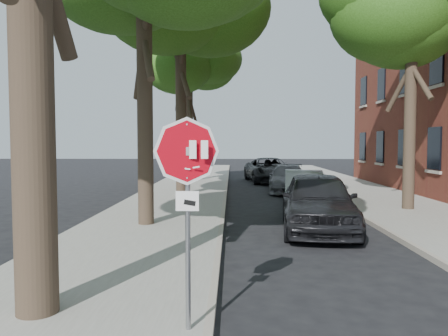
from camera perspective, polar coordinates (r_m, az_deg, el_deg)
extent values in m
cube|color=gray|center=(17.57, -6.65, -4.42)|extent=(4.00, 55.00, 0.12)
cube|color=gray|center=(18.47, 20.56, -4.23)|extent=(4.00, 55.00, 0.12)
cube|color=#9E9384|center=(17.42, 0.07, -4.45)|extent=(0.12, 55.00, 0.13)
cube|color=#9E9384|center=(17.89, 14.35, -4.34)|extent=(0.12, 55.00, 0.13)
cylinder|color=gray|center=(5.37, -4.75, -7.43)|extent=(0.06, 0.06, 2.60)
cube|color=#99999E|center=(5.25, -4.83, 2.20)|extent=(0.05, 0.06, 0.10)
cylinder|color=#99999E|center=(5.25, -4.84, 2.20)|extent=(0.76, 0.32, 0.82)
cylinder|color=white|center=(5.23, -4.85, 2.20)|extent=(0.76, 0.32, 0.82)
cylinder|color=red|center=(5.23, -4.86, 2.19)|extent=(0.68, 0.29, 0.74)
cube|color=white|center=(5.24, -7.16, 2.40)|extent=(0.08, 0.00, 0.22)
cube|color=white|center=(5.23, -5.63, 2.41)|extent=(0.08, 0.00, 0.22)
cube|color=white|center=(5.21, -4.10, 2.41)|extent=(0.08, 0.00, 0.22)
cube|color=white|center=(5.20, -2.57, 2.42)|extent=(0.08, 0.00, 0.22)
cube|color=silver|center=(5.24, -6.06, 0.11)|extent=(0.08, 0.00, 0.03)
cube|color=silver|center=(5.22, -4.86, -0.11)|extent=(0.08, 0.00, 0.03)
cube|color=silver|center=(5.21, -3.66, 0.11)|extent=(0.08, 0.00, 0.03)
cube|color=white|center=(5.29, -4.81, -4.32)|extent=(0.28, 0.02, 0.24)
cube|color=black|center=(5.28, -4.50, -4.55)|extent=(0.15, 0.00, 0.08)
cylinder|color=black|center=(12.73, -10.35, 14.36)|extent=(0.44, 0.44, 9.50)
cylinder|color=black|center=(19.57, -5.66, 11.24)|extent=(0.48, 0.48, 10.00)
ellipsoid|color=#113F0C|center=(20.15, -5.71, 19.15)|extent=(4.62, 4.62, 3.70)
ellipsoid|color=#113F0C|center=(20.95, -7.81, 17.33)|extent=(4.20, 4.20, 3.36)
cylinder|color=black|center=(26.47, -4.53, 8.09)|extent=(0.40, 0.40, 9.00)
ellipsoid|color=#234810|center=(26.79, -4.55, 13.46)|extent=(4.16, 4.16, 3.33)
ellipsoid|color=#234810|center=(26.35, -2.56, 15.74)|extent=(3.40, 3.40, 2.72)
ellipsoid|color=#234810|center=(27.55, -5.99, 12.38)|extent=(3.78, 3.78, 3.02)
cylinder|color=black|center=(16.60, 23.24, 10.67)|extent=(0.40, 0.40, 9.00)
ellipsoid|color=#234810|center=(17.11, 23.44, 19.06)|extent=(4.16, 4.16, 3.33)
ellipsoid|color=#234810|center=(17.45, 20.01, 17.54)|extent=(3.78, 3.78, 3.02)
imported|color=black|center=(12.28, 12.14, -4.27)|extent=(2.42, 4.96, 1.63)
imported|color=#B5B7BE|center=(17.01, 10.38, -2.62)|extent=(1.90, 4.24, 1.35)
imported|color=#535258|center=(21.58, 8.38, -1.37)|extent=(2.29, 4.74, 1.33)
imported|color=black|center=(26.76, 5.94, -0.27)|extent=(3.05, 5.62, 1.50)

